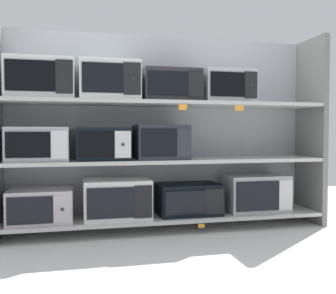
% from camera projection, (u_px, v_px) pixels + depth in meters
% --- Properties ---
extents(ground, '(6.67, 6.00, 0.02)m').
position_uv_depth(ground, '(206.00, 271.00, 2.32)').
color(ground, silver).
extents(back_panel, '(2.87, 0.04, 1.69)m').
position_uv_depth(back_panel, '(162.00, 131.00, 3.50)').
color(back_panel, '#9EA3A8').
rests_on(back_panel, ground).
extents(upright_right, '(0.05, 0.45, 1.69)m').
position_uv_depth(upright_right, '(311.00, 131.00, 3.58)').
color(upright_right, slate).
rests_on(upright_right, ground).
extents(shelf_0, '(2.67, 0.45, 0.03)m').
position_uv_depth(shelf_0, '(168.00, 217.00, 3.29)').
color(shelf_0, beige).
rests_on(shelf_0, ground).
extents(microwave_0, '(0.49, 0.41, 0.26)m').
position_uv_depth(microwave_0, '(41.00, 205.00, 3.04)').
color(microwave_0, '#BEB2BA').
rests_on(microwave_0, shelf_0).
extents(microwave_1, '(0.54, 0.41, 0.32)m').
position_uv_depth(microwave_1, '(117.00, 199.00, 3.18)').
color(microwave_1, silver).
rests_on(microwave_1, shelf_0).
extents(microwave_2, '(0.53, 0.35, 0.27)m').
position_uv_depth(microwave_2, '(189.00, 199.00, 3.32)').
color(microwave_2, black).
rests_on(microwave_2, shelf_0).
extents(microwave_3, '(0.55, 0.35, 0.32)m').
position_uv_depth(microwave_3, '(255.00, 193.00, 3.46)').
color(microwave_3, '#99A2A0').
rests_on(microwave_3, shelf_0).
extents(price_tag_0, '(0.06, 0.00, 0.03)m').
position_uv_depth(price_tag_0, '(201.00, 226.00, 3.12)').
color(price_tag_0, orange).
extents(shelf_1, '(2.67, 0.45, 0.03)m').
position_uv_depth(shelf_1, '(168.00, 161.00, 3.27)').
color(shelf_1, beige).
extents(microwave_4, '(0.46, 0.41, 0.26)m').
position_uv_depth(microwave_4, '(39.00, 144.00, 3.02)').
color(microwave_4, '#A09DA9').
rests_on(microwave_4, shelf_1).
extents(microwave_5, '(0.42, 0.40, 0.26)m').
position_uv_depth(microwave_5, '(103.00, 144.00, 3.13)').
color(microwave_5, black).
rests_on(microwave_5, shelf_1).
extents(microwave_6, '(0.43, 0.41, 0.29)m').
position_uv_depth(microwave_6, '(160.00, 142.00, 3.24)').
color(microwave_6, '#282B35').
rests_on(microwave_6, shelf_1).
extents(shelf_2, '(2.67, 0.45, 0.03)m').
position_uv_depth(shelf_2, '(168.00, 104.00, 3.25)').
color(shelf_2, beige).
extents(microwave_7, '(0.51, 0.39, 0.31)m').
position_uv_depth(microwave_7, '(41.00, 79.00, 3.01)').
color(microwave_7, silver).
rests_on(microwave_7, shelf_2).
extents(microwave_8, '(0.47, 0.43, 0.31)m').
position_uv_depth(microwave_8, '(109.00, 81.00, 3.13)').
color(microwave_8, silver).
rests_on(microwave_8, shelf_2).
extents(microwave_9, '(0.48, 0.34, 0.27)m').
position_uv_depth(microwave_9, '(170.00, 86.00, 3.25)').
color(microwave_9, '#2B2A2F').
rests_on(microwave_9, shelf_2).
extents(microwave_10, '(0.44, 0.37, 0.28)m').
position_uv_depth(microwave_10, '(226.00, 87.00, 3.36)').
color(microwave_10, '#B4B8BD').
rests_on(microwave_10, shelf_2).
extents(price_tag_1, '(0.07, 0.00, 0.05)m').
position_uv_depth(price_tag_1, '(183.00, 107.00, 3.05)').
color(price_tag_1, orange).
extents(price_tag_2, '(0.07, 0.00, 0.05)m').
position_uv_depth(price_tag_2, '(239.00, 108.00, 3.16)').
color(price_tag_2, orange).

